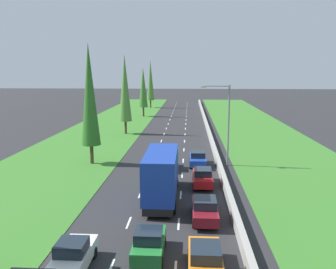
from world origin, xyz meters
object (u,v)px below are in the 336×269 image
(orange_sedan_right_lane, at_px, (205,260))
(street_light_mast, at_px, (225,119))
(black_hatchback_centre_lane, at_px, (166,162))
(white_hatchback_left_lane, at_px, (74,255))
(green_hatchback_centre_lane, at_px, (149,243))
(blue_box_truck_centre_lane, at_px, (162,174))
(poplar_tree_fourth, at_px, (143,87))
(red_sedan_right_lane_fourth, at_px, (203,177))
(poplar_tree_fifth, at_px, (150,80))
(poplar_tree_third, at_px, (125,88))
(poplar_tree_second, at_px, (90,95))
(maroon_sedan_right_lane, at_px, (205,209))
(blue_sedan_right_lane, at_px, (198,158))

(orange_sedan_right_lane, distance_m, street_light_mast, 23.10)
(black_hatchback_centre_lane, bearing_deg, white_hatchback_left_lane, -100.07)
(green_hatchback_centre_lane, height_order, black_hatchback_centre_lane, same)
(blue_box_truck_centre_lane, bearing_deg, street_light_mast, 61.40)
(poplar_tree_fourth, bearing_deg, red_sedan_right_lane_fourth, -76.84)
(street_light_mast, bearing_deg, poplar_tree_fifth, 103.31)
(orange_sedan_right_lane, height_order, green_hatchback_centre_lane, green_hatchback_centre_lane)
(poplar_tree_third, relative_size, street_light_mast, 1.47)
(poplar_tree_fifth, bearing_deg, poplar_tree_fourth, -88.72)
(black_hatchback_centre_lane, height_order, poplar_tree_second, poplar_tree_second)
(orange_sedan_right_lane, distance_m, blue_box_truck_centre_lane, 11.67)
(orange_sedan_right_lane, bearing_deg, poplar_tree_fifth, 97.90)
(poplar_tree_second, bearing_deg, poplar_tree_fourth, 89.33)
(black_hatchback_centre_lane, bearing_deg, street_light_mast, 17.02)
(blue_box_truck_centre_lane, height_order, street_light_mast, street_light_mast)
(blue_box_truck_centre_lane, bearing_deg, orange_sedan_right_lane, -74.61)
(maroon_sedan_right_lane, xyz_separation_m, street_light_mast, (2.81, 15.36, 4.42))
(poplar_tree_second, distance_m, poplar_tree_fourth, 43.32)
(blue_sedan_right_lane, height_order, poplar_tree_second, poplar_tree_second)
(white_hatchback_left_lane, height_order, poplar_tree_fifth, poplar_tree_fifth)
(poplar_tree_fifth, bearing_deg, orange_sedan_right_lane, -82.10)
(green_hatchback_centre_lane, distance_m, black_hatchback_centre_lane, 18.81)
(white_hatchback_left_lane, xyz_separation_m, poplar_tree_fourth, (-4.47, 65.60, 5.83))
(orange_sedan_right_lane, xyz_separation_m, poplar_tree_third, (-11.51, 42.29, 6.83))
(maroon_sedan_right_lane, height_order, poplar_tree_fifth, poplar_tree_fifth)
(poplar_tree_third, bearing_deg, blue_box_truck_centre_lane, -74.84)
(red_sedan_right_lane_fourth, height_order, poplar_tree_fifth, poplar_tree_fifth)
(poplar_tree_second, distance_m, street_light_mast, 15.26)
(red_sedan_right_lane_fourth, bearing_deg, white_hatchback_left_lane, -116.26)
(red_sedan_right_lane_fourth, distance_m, poplar_tree_third, 30.51)
(white_hatchback_left_lane, height_order, poplar_tree_fourth, poplar_tree_fourth)
(red_sedan_right_lane_fourth, distance_m, poplar_tree_fifth, 72.13)
(red_sedan_right_lane_fourth, height_order, blue_box_truck_centre_lane, blue_box_truck_centre_lane)
(blue_box_truck_centre_lane, height_order, black_hatchback_centre_lane, blue_box_truck_centre_lane)
(red_sedan_right_lane_fourth, relative_size, poplar_tree_fifth, 0.33)
(orange_sedan_right_lane, bearing_deg, poplar_tree_third, 105.23)
(blue_sedan_right_lane, height_order, poplar_tree_fifth, poplar_tree_fifth)
(orange_sedan_right_lane, xyz_separation_m, blue_box_truck_centre_lane, (-3.08, 11.17, 1.37))
(poplar_tree_second, xyz_separation_m, poplar_tree_third, (0.44, 19.90, -0.19))
(black_hatchback_centre_lane, relative_size, poplar_tree_fourth, 0.35)
(blue_box_truck_centre_lane, bearing_deg, poplar_tree_fourth, 98.73)
(orange_sedan_right_lane, relative_size, maroon_sedan_right_lane, 1.00)
(orange_sedan_right_lane, relative_size, poplar_tree_second, 0.33)
(white_hatchback_left_lane, bearing_deg, poplar_tree_third, 96.12)
(poplar_tree_second, bearing_deg, street_light_mast, 0.26)
(red_sedan_right_lane_fourth, xyz_separation_m, black_hatchback_centre_lane, (-3.75, 5.45, 0.02))
(poplar_tree_fifth, height_order, street_light_mast, poplar_tree_fifth)
(black_hatchback_centre_lane, xyz_separation_m, poplar_tree_second, (-8.59, 1.90, 7.00))
(green_hatchback_centre_lane, bearing_deg, blue_box_truck_centre_lane, 89.77)
(poplar_tree_third, bearing_deg, red_sedan_right_lane_fourth, -66.41)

